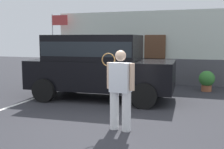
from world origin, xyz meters
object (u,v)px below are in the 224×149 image
object	(u,v)px
parked_suv	(98,63)
potted_plant_by_porch	(207,80)
tennis_player_man	(120,89)
flag_pole	(56,35)

from	to	relation	value
parked_suv	potted_plant_by_porch	bearing A→B (deg)	32.89
tennis_player_man	flag_pole	size ratio (longest dim) A/B	0.56
flag_pole	tennis_player_man	bearing A→B (deg)	-50.42
parked_suv	flag_pole	world-z (taller)	flag_pole
potted_plant_by_porch	flag_pole	distance (m)	6.97
potted_plant_by_porch	flag_pole	bearing A→B (deg)	173.55
tennis_player_man	flag_pole	bearing A→B (deg)	-42.12
tennis_player_man	potted_plant_by_porch	size ratio (longest dim) A/B	2.23
parked_suv	tennis_player_man	distance (m)	3.27
tennis_player_man	flag_pole	distance (m)	7.92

